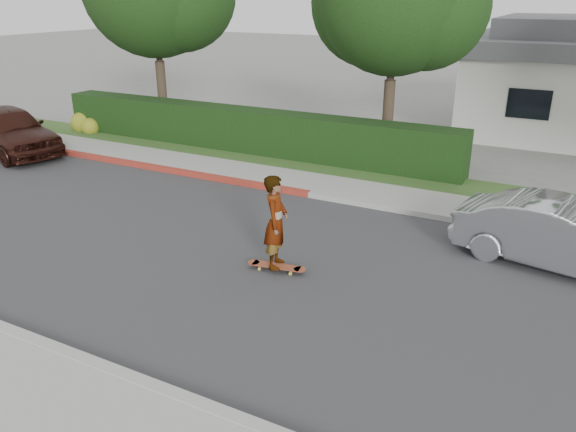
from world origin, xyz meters
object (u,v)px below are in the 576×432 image
object	(u,v)px
skateboard	(276,266)
car_maroon	(9,130)
skateboarder	(276,222)
car_silver	(561,236)

from	to	relation	value
skateboard	car_maroon	bearing A→B (deg)	154.64
skateboarder	car_silver	bearing A→B (deg)	-75.44
skateboard	car_silver	distance (m)	5.67
car_silver	car_maroon	size ratio (longest dim) A/B	0.86
skateboard	skateboarder	size ratio (longest dim) A/B	0.66
skateboarder	car_maroon	size ratio (longest dim) A/B	0.39
car_silver	car_maroon	bearing A→B (deg)	97.16
car_silver	car_maroon	world-z (taller)	car_maroon
skateboarder	car_silver	distance (m)	5.65
skateboarder	car_maroon	bearing A→B (deg)	58.85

